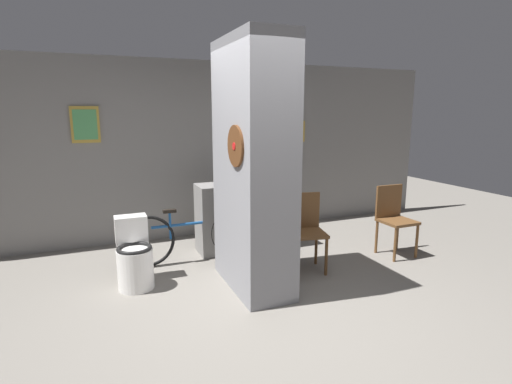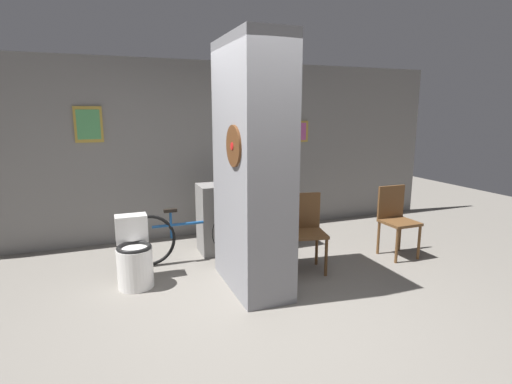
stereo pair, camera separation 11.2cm
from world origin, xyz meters
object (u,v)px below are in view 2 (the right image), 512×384
(toilet, at_px, (134,257))
(chair_near_pillar, at_px, (306,228))
(chair_by_doorway, at_px, (396,217))
(bicycle, at_px, (193,235))
(bottle_tall, at_px, (239,175))

(toilet, bearing_deg, chair_near_pillar, -7.74)
(toilet, relative_size, chair_by_doorway, 0.81)
(chair_by_doorway, height_order, bicycle, chair_by_doorway)
(chair_by_doorway, relative_size, bottle_tall, 2.90)
(toilet, relative_size, bottle_tall, 2.36)
(toilet, xyz_separation_m, bicycle, (0.76, 0.50, 0.02))
(chair_near_pillar, relative_size, bicycle, 0.52)
(chair_near_pillar, distance_m, chair_by_doorway, 1.33)
(bicycle, bearing_deg, bottle_tall, 12.55)
(chair_near_pillar, distance_m, bottle_tall, 1.17)
(toilet, relative_size, chair_near_pillar, 0.81)
(chair_by_doorway, distance_m, bottle_tall, 2.13)
(bottle_tall, bearing_deg, toilet, -155.74)
(chair_near_pillar, bearing_deg, chair_by_doorway, 11.97)
(toilet, height_order, bicycle, toilet)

